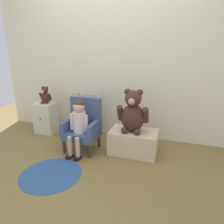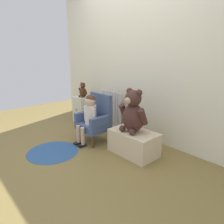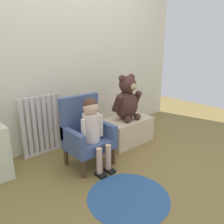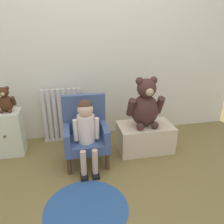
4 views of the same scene
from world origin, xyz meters
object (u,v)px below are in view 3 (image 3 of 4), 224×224
child_armchair (86,133)px  large_teddy_bear (127,100)px  child_figure (93,124)px  radiator (43,125)px  floor_rug (128,197)px  low_bench (127,130)px

child_armchair → large_teddy_bear: size_ratio=1.28×
child_figure → large_teddy_bear: (0.67, 0.20, 0.09)m
child_armchair → child_figure: bearing=-90.0°
radiator → floor_rug: (0.16, -1.21, -0.33)m
low_bench → floor_rug: low_bench is taller
child_figure → floor_rug: (-0.07, -0.57, -0.46)m
floor_rug → radiator: bearing=97.5°
child_figure → radiator: bearing=110.1°
radiator → low_bench: (0.92, -0.43, -0.18)m
radiator → child_armchair: child_armchair is taller
child_figure → low_bench: 0.78m
large_teddy_bear → child_armchair: bearing=-172.7°
child_armchair → child_figure: (0.00, -0.11, 0.13)m
child_armchair → large_teddy_bear: bearing=7.3°
low_bench → floor_rug: size_ratio=0.91×
child_armchair → radiator: bearing=114.0°
child_armchair → low_bench: size_ratio=1.15×
child_armchair → child_figure: child_figure is taller
radiator → floor_rug: bearing=-82.5°
floor_rug → child_armchair: bearing=83.9°
radiator → child_figure: size_ratio=0.93×
radiator → child_figure: (0.23, -0.64, 0.13)m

